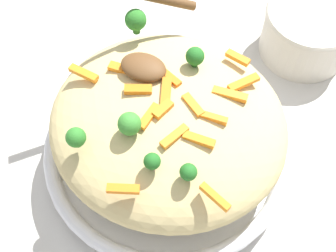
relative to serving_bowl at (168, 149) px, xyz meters
name	(u,v)px	position (x,y,z in m)	size (l,w,h in m)	color
ground_plane	(168,157)	(0.00, 0.00, -0.02)	(2.40, 2.40, 0.00)	beige
serving_bowl	(168,149)	(0.00, 0.00, 0.00)	(0.33, 0.33, 0.04)	silver
pasta_mound	(168,124)	(0.00, 0.00, 0.06)	(0.29, 0.28, 0.10)	#D1BA7A
carrot_piece_0	(166,94)	(0.01, -0.01, 0.11)	(0.04, 0.01, 0.01)	orange
carrot_piece_1	(166,110)	(0.00, 0.01, 0.11)	(0.03, 0.01, 0.01)	orange
carrot_piece_2	(238,58)	(-0.05, -0.10, 0.11)	(0.03, 0.01, 0.01)	orange
carrot_piece_3	(149,116)	(0.01, 0.03, 0.11)	(0.03, 0.01, 0.01)	orange
carrot_piece_4	(193,105)	(-0.03, -0.01, 0.11)	(0.03, 0.01, 0.01)	orange
carrot_piece_5	(199,140)	(-0.05, 0.03, 0.11)	(0.04, 0.01, 0.01)	orange
carrot_piece_6	(214,115)	(-0.05, 0.00, 0.11)	(0.03, 0.01, 0.01)	orange
carrot_piece_7	(124,69)	(0.07, -0.02, 0.11)	(0.04, 0.01, 0.01)	orange
carrot_piece_8	(230,94)	(-0.06, -0.04, 0.11)	(0.04, 0.01, 0.01)	orange
carrot_piece_9	(136,92)	(0.04, 0.00, 0.11)	(0.03, 0.01, 0.01)	orange
carrot_piece_10	(170,78)	(0.01, -0.03, 0.11)	(0.03, 0.01, 0.01)	orange
carrot_piece_11	(174,136)	(-0.02, 0.04, 0.11)	(0.04, 0.01, 0.01)	orange
carrot_piece_12	(85,72)	(0.11, 0.00, 0.11)	(0.04, 0.01, 0.01)	orange
carrot_piece_13	(120,188)	(0.00, 0.11, 0.11)	(0.03, 0.01, 0.01)	orange
carrot_piece_14	(215,197)	(-0.09, 0.09, 0.11)	(0.04, 0.01, 0.01)	orange
carrot_piece_15	(244,83)	(-0.07, -0.06, 0.11)	(0.04, 0.01, 0.01)	orange
broccoli_floret_0	(130,124)	(0.02, 0.05, 0.12)	(0.03, 0.03, 0.03)	#377928
broccoli_floret_1	(76,138)	(0.07, 0.09, 0.12)	(0.02, 0.02, 0.03)	#296820
broccoli_floret_2	(152,162)	(-0.02, 0.08, 0.12)	(0.02, 0.02, 0.02)	#205B1C
broccoli_floret_3	(195,57)	(-0.01, -0.06, 0.12)	(0.02, 0.02, 0.03)	#205B1C
broccoli_floret_4	(188,172)	(-0.06, 0.07, 0.12)	(0.02, 0.02, 0.02)	#205B1C
broccoli_floret_5	(136,20)	(0.08, -0.09, 0.12)	(0.03, 0.03, 0.04)	#296820
serving_spoon	(137,37)	(0.06, -0.06, 0.13)	(0.15, 0.14, 0.10)	brown
companion_bowl	(308,30)	(-0.12, -0.26, 0.02)	(0.14, 0.14, 0.08)	beige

